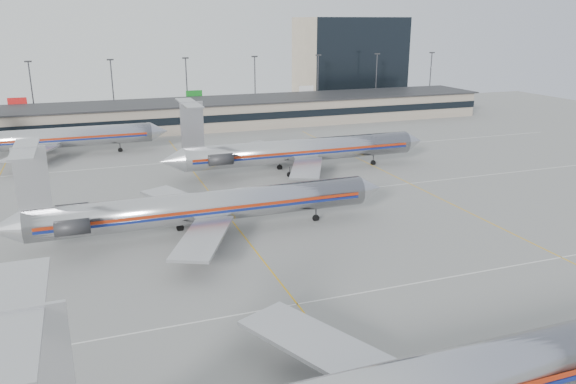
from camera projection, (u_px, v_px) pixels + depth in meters
name	position (u px, v px, depth m)	size (l,w,h in m)	color
ground	(346.00, 367.00, 40.67)	(260.00, 260.00, 0.00)	gray
apron_markings	(297.00, 304.00, 49.65)	(160.00, 0.15, 0.02)	silver
terminal	(160.00, 116.00, 127.77)	(162.00, 17.00, 6.25)	gray
light_mast_row	(150.00, 86.00, 138.78)	(163.60, 0.40, 15.28)	#38383D
distant_building	(349.00, 60.00, 172.30)	(30.00, 20.00, 25.00)	tan
jet_second_row	(199.00, 207.00, 64.60)	(45.71, 26.91, 11.96)	#B7B8BC
jet_third_row	(296.00, 150.00, 91.97)	(45.92, 28.25, 12.56)	#B7B8BC
jet_back_row	(40.00, 139.00, 101.75)	(44.39, 27.31, 12.14)	#B7B8BC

